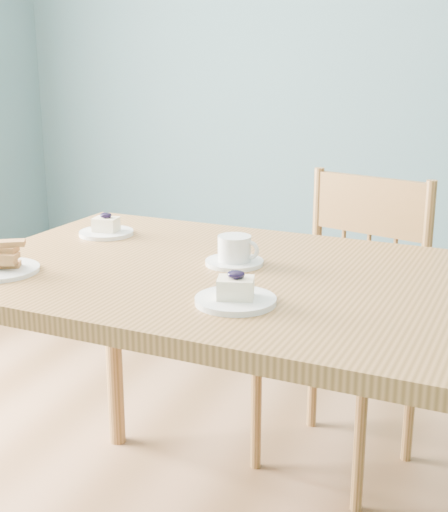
% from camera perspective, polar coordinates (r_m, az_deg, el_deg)
% --- Properties ---
extents(room, '(5.01, 5.01, 2.71)m').
position_cam_1_polar(room, '(1.72, 6.17, 16.49)').
color(room, '#8A6040').
rests_on(room, ground).
extents(dining_table, '(1.57, 0.97, 0.82)m').
position_cam_1_polar(dining_table, '(1.74, 3.22, -4.14)').
color(dining_table, '#A3703E').
rests_on(dining_table, ground).
extents(dining_chair, '(0.54, 0.53, 0.96)m').
position_cam_1_polar(dining_chair, '(2.34, 9.60, -5.32)').
color(dining_chair, '#A3703E').
rests_on(dining_chair, ground).
extents(cheesecake_plate_near, '(0.17, 0.17, 0.07)m').
position_cam_1_polar(cheesecake_plate_near, '(1.52, 0.94, -3.15)').
color(cheesecake_plate_near, silver).
rests_on(cheesecake_plate_near, dining_table).
extents(cheesecake_plate_far, '(0.16, 0.16, 0.07)m').
position_cam_1_polar(cheesecake_plate_far, '(2.12, -9.41, 2.13)').
color(cheesecake_plate_far, silver).
rests_on(cheesecake_plate_far, dining_table).
extents(coffee_cup, '(0.15, 0.15, 0.07)m').
position_cam_1_polar(coffee_cup, '(1.79, 0.88, 0.29)').
color(coffee_cup, silver).
rests_on(coffee_cup, dining_table).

